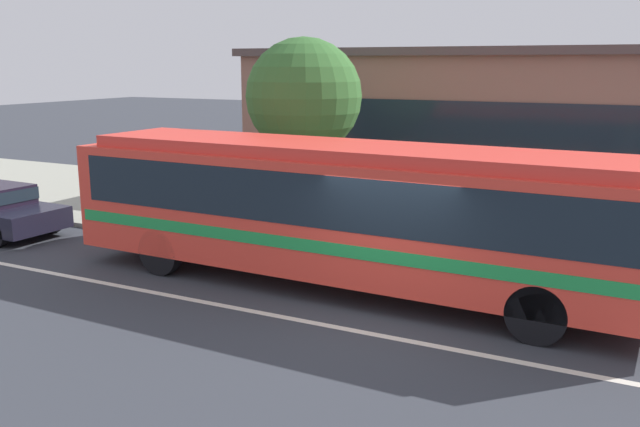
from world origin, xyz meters
TOP-DOWN VIEW (x-y plane):
  - ground_plane at (0.00, 0.00)m, footprint 120.00×120.00m
  - sidewalk_slab at (0.00, 6.56)m, footprint 60.00×8.00m
  - lane_stripe_center at (0.00, -0.80)m, footprint 56.00×0.16m
  - transit_bus at (-1.45, 1.21)m, footprint 11.94×2.70m
  - pedestrian_waiting_near_sign at (-1.59, 4.28)m, footprint 0.39×0.39m
  - pedestrian_walking_along_curb at (-4.93, 2.98)m, footprint 0.48×0.48m
  - bus_stop_sign at (2.99, 3.10)m, footprint 0.08×0.44m
  - street_tree_near_stop at (-4.35, 4.98)m, footprint 3.02×3.02m
  - station_building at (2.36, 12.10)m, footprint 22.13×7.88m

SIDE VIEW (x-z plane):
  - ground_plane at x=0.00m, z-range 0.00..0.00m
  - lane_stripe_center at x=0.00m, z-range 0.00..0.01m
  - sidewalk_slab at x=0.00m, z-range 0.00..0.12m
  - pedestrian_waiting_near_sign at x=-1.59m, z-range 0.26..1.90m
  - pedestrian_walking_along_curb at x=-4.93m, z-range 0.26..1.93m
  - transit_bus at x=-1.45m, z-range 0.24..3.14m
  - bus_stop_sign at x=2.99m, z-range 0.48..3.10m
  - station_building at x=2.36m, z-range 0.01..4.91m
  - street_tree_near_stop at x=-4.35m, z-range 1.08..6.08m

